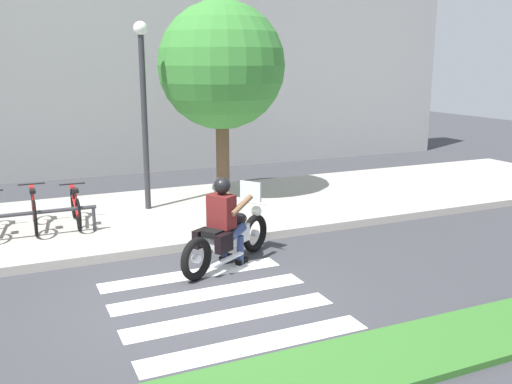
# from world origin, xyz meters

# --- Properties ---
(ground_plane) EXTENTS (48.00, 48.00, 0.00)m
(ground_plane) POSITION_xyz_m (0.00, 0.00, 0.00)
(ground_plane) COLOR #38383D
(sidewalk) EXTENTS (24.00, 4.40, 0.15)m
(sidewalk) POSITION_xyz_m (0.00, 4.07, 0.07)
(sidewalk) COLOR #A8A399
(sidewalk) RESTS_ON ground
(crosswalk_stripe_0) EXTENTS (2.80, 0.40, 0.01)m
(crosswalk_stripe_0) POSITION_xyz_m (0.22, -1.60, 0.00)
(crosswalk_stripe_0) COLOR white
(crosswalk_stripe_0) RESTS_ON ground
(crosswalk_stripe_1) EXTENTS (2.80, 0.40, 0.01)m
(crosswalk_stripe_1) POSITION_xyz_m (0.22, -0.80, 0.00)
(crosswalk_stripe_1) COLOR white
(crosswalk_stripe_1) RESTS_ON ground
(crosswalk_stripe_2) EXTENTS (2.80, 0.40, 0.01)m
(crosswalk_stripe_2) POSITION_xyz_m (0.22, 0.00, 0.00)
(crosswalk_stripe_2) COLOR white
(crosswalk_stripe_2) RESTS_ON ground
(crosswalk_stripe_3) EXTENTS (2.80, 0.40, 0.01)m
(crosswalk_stripe_3) POSITION_xyz_m (0.22, 0.80, 0.00)
(crosswalk_stripe_3) COLOR white
(crosswalk_stripe_3) RESTS_ON ground
(motorcycle) EXTENTS (1.93, 1.27, 1.24)m
(motorcycle) POSITION_xyz_m (0.89, 0.98, 0.46)
(motorcycle) COLOR black
(motorcycle) RESTS_ON ground
(rider) EXTENTS (0.77, 0.72, 1.45)m
(rider) POSITION_xyz_m (0.82, 0.95, 0.83)
(rider) COLOR #591919
(rider) RESTS_ON ground
(bicycle_2) EXTENTS (0.48, 1.68, 0.80)m
(bicycle_2) POSITION_xyz_m (-1.83, 3.82, 0.51)
(bicycle_2) COLOR black
(bicycle_2) RESTS_ON sidewalk
(bicycle_3) EXTENTS (0.48, 1.59, 0.74)m
(bicycle_3) POSITION_xyz_m (-1.09, 3.82, 0.49)
(bicycle_3) COLOR black
(bicycle_3) RESTS_ON sidewalk
(bike_rack) EXTENTS (2.80, 0.07, 0.48)m
(bike_rack) POSITION_xyz_m (-2.19, 3.27, 0.56)
(bike_rack) COLOR #333338
(bike_rack) RESTS_ON sidewalk
(street_lamp) EXTENTS (0.28, 0.28, 3.96)m
(street_lamp) POSITION_xyz_m (0.44, 4.47, 2.43)
(street_lamp) COLOR #2D2D33
(street_lamp) RESTS_ON ground
(tree_near_rack) EXTENTS (2.80, 2.80, 4.50)m
(tree_near_rack) POSITION_xyz_m (2.30, 4.87, 3.08)
(tree_near_rack) COLOR brown
(tree_near_rack) RESTS_ON ground
(building_backdrop) EXTENTS (24.00, 1.20, 6.15)m
(building_backdrop) POSITION_xyz_m (0.00, 9.77, 3.08)
(building_backdrop) COLOR #969696
(building_backdrop) RESTS_ON ground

